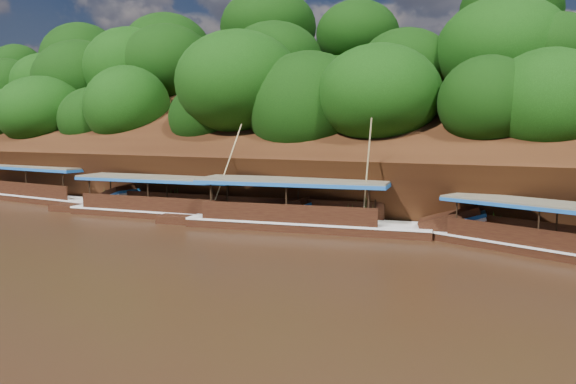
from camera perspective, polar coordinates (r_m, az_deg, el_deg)
ground at (r=23.13m, az=-0.75°, el=-7.27°), size 160.00×160.00×0.00m
riverbank at (r=44.04m, az=13.05°, el=1.66°), size 120.00×30.06×19.40m
boat_1 at (r=30.31m, az=3.43°, el=-2.76°), size 16.01×4.77×6.51m
boat_2 at (r=35.00m, az=-10.82°, el=-1.70°), size 16.08×3.69×6.21m
boat_3 at (r=44.78m, az=-22.71°, el=-0.24°), size 15.25×3.58×3.21m
reeds at (r=32.65m, az=2.25°, el=-1.61°), size 50.12×2.43×2.05m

